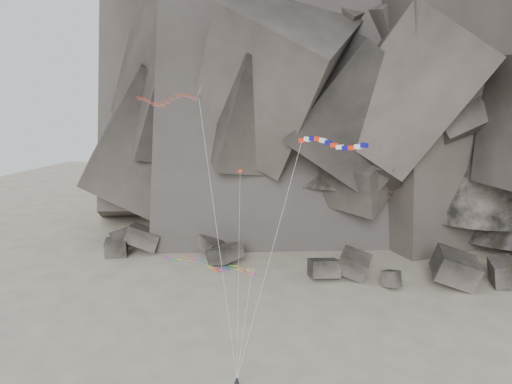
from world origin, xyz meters
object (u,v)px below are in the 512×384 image
(delta_kite, at_px, (164,99))
(banner_kite, at_px, (331,145))
(parafoil_kite, at_px, (204,263))
(pennant_kite, at_px, (239,218))

(delta_kite, height_order, banner_kite, delta_kite)
(banner_kite, xyz_separation_m, parafoil_kite, (-16.21, 3.36, -15.98))
(delta_kite, xyz_separation_m, pennant_kite, (11.12, -2.55, -14.18))
(banner_kite, height_order, pennant_kite, banner_kite)
(delta_kite, xyz_separation_m, parafoil_kite, (6.46, -2.89, -20.31))
(parafoil_kite, bearing_deg, pennant_kite, 20.20)
(delta_kite, distance_m, parafoil_kite, 21.50)
(pennant_kite, bearing_deg, delta_kite, 149.75)
(delta_kite, relative_size, banner_kite, 1.20)
(parafoil_kite, bearing_deg, banner_kite, 4.39)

